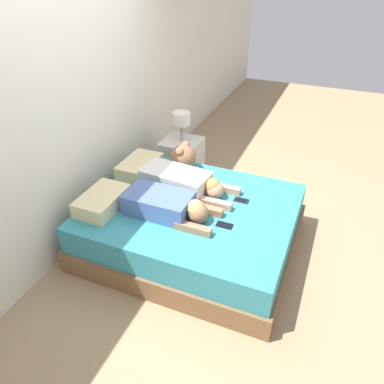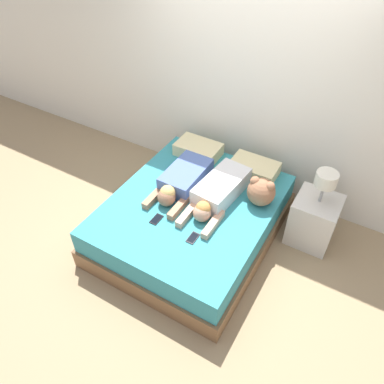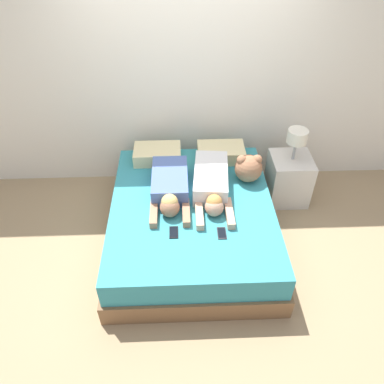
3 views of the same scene
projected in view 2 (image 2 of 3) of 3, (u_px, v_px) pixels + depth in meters
ground_plane at (192, 234)px, 4.23m from camera, size 12.00×12.00×0.00m
wall_back at (245, 88)px, 4.09m from camera, size 12.00×0.06×2.60m
bed at (192, 219)px, 4.07m from camera, size 1.66×1.98×0.50m
pillow_head_left at (198, 149)px, 4.47m from camera, size 0.52×0.33×0.15m
pillow_head_right at (254, 168)px, 4.20m from camera, size 0.52×0.33×0.15m
person_left at (182, 181)px, 4.00m from camera, size 0.38×0.88×0.22m
person_right at (218, 192)px, 3.86m from camera, size 0.40×1.00×0.21m
cell_phone_left at (156, 219)px, 3.71m from camera, size 0.08×0.15×0.01m
cell_phone_right at (193, 238)px, 3.53m from camera, size 0.08×0.15×0.01m
plush_toy at (261, 191)px, 3.80m from camera, size 0.29×0.29×0.31m
nightstand at (314, 218)px, 3.99m from camera, size 0.45×0.45×0.93m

